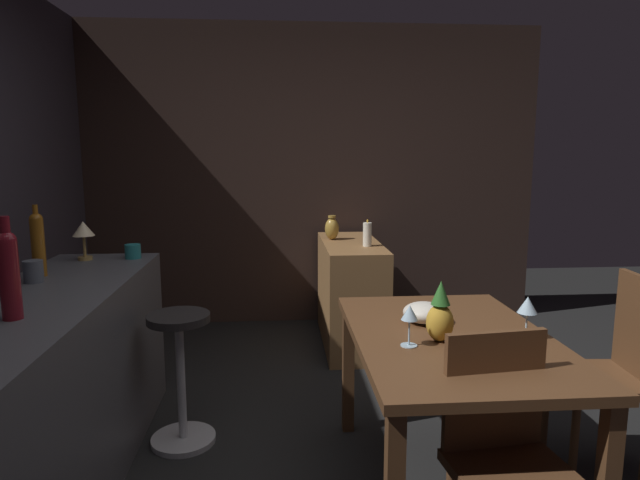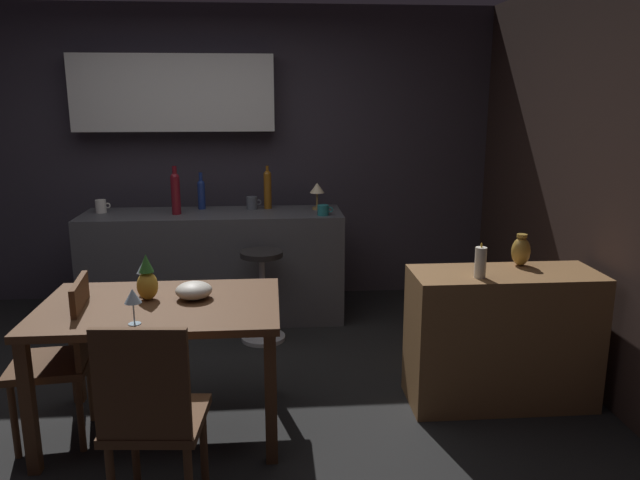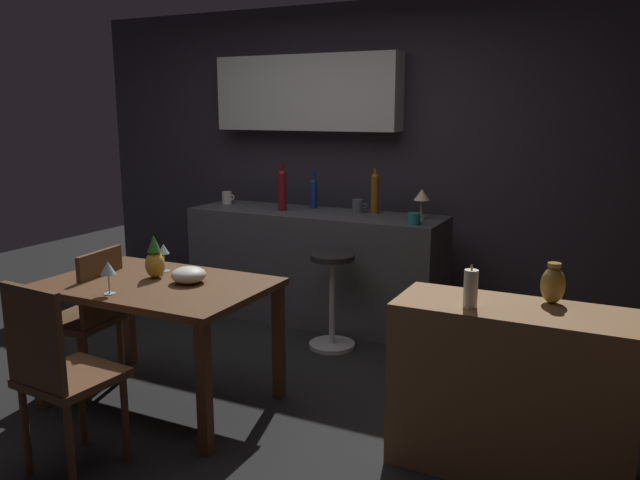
% 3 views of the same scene
% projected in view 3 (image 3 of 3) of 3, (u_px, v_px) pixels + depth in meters
% --- Properties ---
extents(ground_plane, '(9.00, 9.00, 0.00)m').
position_uv_depth(ground_plane, '(210.00, 383.00, 4.04)').
color(ground_plane, black).
extents(wall_kitchen_back, '(5.20, 0.33, 2.60)m').
position_uv_depth(wall_kitchen_back, '(338.00, 144.00, 5.61)').
color(wall_kitchen_back, '#38333D').
rests_on(wall_kitchen_back, ground_plane).
extents(dining_table, '(1.27, 0.84, 0.74)m').
position_uv_depth(dining_table, '(158.00, 297.00, 3.66)').
color(dining_table, '#56351E').
rests_on(dining_table, ground_plane).
extents(kitchen_counter, '(2.10, 0.60, 0.90)m').
position_uv_depth(kitchen_counter, '(315.00, 266.00, 5.20)').
color(kitchen_counter, '#4C4C51').
rests_on(kitchen_counter, ground_plane).
extents(sideboard_cabinet, '(1.10, 0.44, 0.82)m').
position_uv_depth(sideboard_cabinet, '(511.00, 390.00, 3.00)').
color(sideboard_cabinet, olive).
rests_on(sideboard_cabinet, ground_plane).
extents(chair_near_window, '(0.44, 0.44, 0.89)m').
position_uv_depth(chair_near_window, '(89.00, 314.00, 3.88)').
color(chair_near_window, '#56351E').
rests_on(chair_near_window, ground_plane).
extents(chair_by_doorway, '(0.43, 0.43, 0.96)m').
position_uv_depth(chair_by_doorway, '(59.00, 372.00, 2.93)').
color(chair_by_doorway, '#56351E').
rests_on(chair_by_doorway, ground_plane).
extents(bar_stool, '(0.34, 0.34, 0.70)m').
position_uv_depth(bar_stool, '(332.00, 298.00, 4.58)').
color(bar_stool, '#262323').
rests_on(bar_stool, ground_plane).
extents(wine_glass_left, '(0.08, 0.08, 0.18)m').
position_uv_depth(wine_glass_left, '(108.00, 269.00, 3.38)').
color(wine_glass_left, silver).
rests_on(wine_glass_left, dining_table).
extents(wine_glass_right, '(0.07, 0.07, 0.17)m').
position_uv_depth(wine_glass_right, '(164.00, 250.00, 3.86)').
color(wine_glass_right, silver).
rests_on(wine_glass_right, dining_table).
extents(pineapple_centerpiece, '(0.11, 0.11, 0.26)m').
position_uv_depth(pineapple_centerpiece, '(155.00, 260.00, 3.71)').
color(pineapple_centerpiece, gold).
rests_on(pineapple_centerpiece, dining_table).
extents(fruit_bowl, '(0.20, 0.20, 0.09)m').
position_uv_depth(fruit_bowl, '(189.00, 275.00, 3.62)').
color(fruit_bowl, beige).
rests_on(fruit_bowl, dining_table).
extents(wine_bottle_ruby, '(0.07, 0.07, 0.39)m').
position_uv_depth(wine_bottle_ruby, '(282.00, 188.00, 5.16)').
color(wine_bottle_ruby, maroon).
rests_on(wine_bottle_ruby, kitchen_counter).
extents(wine_bottle_amber, '(0.06, 0.06, 0.36)m').
position_uv_depth(wine_bottle_amber, '(375.00, 192.00, 5.02)').
color(wine_bottle_amber, '#8C5114').
rests_on(wine_bottle_amber, kitchen_counter).
extents(wine_bottle_cobalt, '(0.06, 0.06, 0.31)m').
position_uv_depth(wine_bottle_cobalt, '(314.00, 192.00, 5.28)').
color(wine_bottle_cobalt, navy).
rests_on(wine_bottle_cobalt, kitchen_counter).
extents(cup_slate, '(0.12, 0.09, 0.11)m').
position_uv_depth(cup_slate, '(358.00, 206.00, 5.08)').
color(cup_slate, '#515660').
rests_on(cup_slate, kitchen_counter).
extents(cup_white, '(0.12, 0.09, 0.11)m').
position_uv_depth(cup_white, '(227.00, 198.00, 5.55)').
color(cup_white, white).
rests_on(cup_white, kitchen_counter).
extents(cup_teal, '(0.13, 0.09, 0.08)m').
position_uv_depth(cup_teal, '(414.00, 219.00, 4.55)').
color(cup_teal, teal).
rests_on(cup_teal, kitchen_counter).
extents(counter_lamp, '(0.12, 0.12, 0.22)m').
position_uv_depth(counter_lamp, '(422.00, 197.00, 4.77)').
color(counter_lamp, '#A58447').
rests_on(counter_lamp, kitchen_counter).
extents(pillar_candle_tall, '(0.06, 0.06, 0.20)m').
position_uv_depth(pillar_candle_tall, '(471.00, 289.00, 2.90)').
color(pillar_candle_tall, white).
rests_on(pillar_candle_tall, sideboard_cabinet).
extents(vase_brass, '(0.11, 0.11, 0.19)m').
position_uv_depth(vase_brass, '(553.00, 285.00, 2.96)').
color(vase_brass, '#B78C38').
rests_on(vase_brass, sideboard_cabinet).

